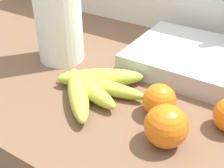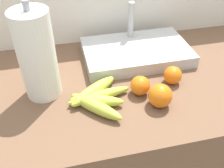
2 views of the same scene
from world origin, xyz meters
name	(u,v)px [view 2 (image 2 of 2)]	position (x,y,z in m)	size (l,w,h in m)	color
counter	(110,159)	(0.00, 0.00, 0.47)	(1.52, 0.62, 0.94)	brown
wall_back	(96,86)	(0.00, 0.34, 0.65)	(1.92, 0.06, 1.30)	silver
banana_bunch	(96,98)	(-0.06, -0.09, 0.96)	(0.22, 0.23, 0.04)	#B2BF3F
orange_front	(140,86)	(0.09, -0.08, 0.97)	(0.07, 0.07, 0.07)	orange
orange_back_left	(173,75)	(0.22, -0.05, 0.97)	(0.06, 0.06, 0.06)	orange
orange_far_right	(160,96)	(0.13, -0.15, 0.98)	(0.08, 0.08, 0.08)	orange
paper_towel_roll	(37,55)	(-0.23, 0.00, 1.09)	(0.12, 0.12, 0.32)	white
sink_basin	(136,52)	(0.14, 0.14, 0.97)	(0.42, 0.26, 0.20)	#B7BABF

